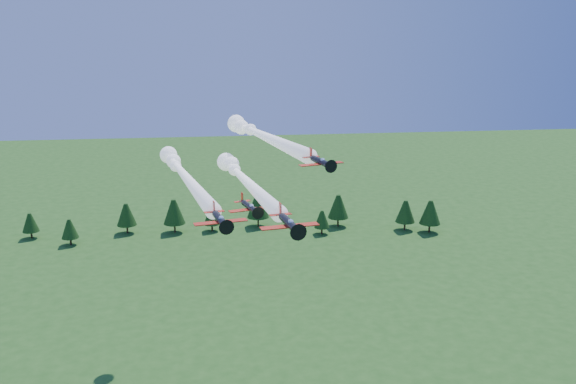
{
  "coord_description": "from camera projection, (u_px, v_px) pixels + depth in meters",
  "views": [
    {
      "loc": [
        -8.68,
        -92.78,
        68.45
      ],
      "look_at": [
        2.68,
        0.0,
        43.54
      ],
      "focal_mm": 40.0,
      "sensor_mm": 36.0,
      "label": 1
    }
  ],
  "objects": [
    {
      "name": "plane_slot",
      "position": [
        250.0,
        207.0,
        102.66
      ],
      "size": [
        7.17,
        7.97,
        2.52
      ],
      "rotation": [
        0.0,
        0.0,
        0.29
      ],
      "color": "black",
      "rests_on": "ground"
    },
    {
      "name": "treeline",
      "position": [
        246.0,
        213.0,
        213.56
      ],
      "size": [
        152.39,
        20.73,
        11.85
      ],
      "color": "#382314",
      "rests_on": "ground"
    },
    {
      "name": "plane_left",
      "position": [
        184.0,
        174.0,
        120.56
      ],
      "size": [
        16.0,
        53.62,
        3.7
      ],
      "rotation": [
        0.0,
        0.0,
        0.21
      ],
      "color": "black",
      "rests_on": "ground"
    },
    {
      "name": "plane_right",
      "position": [
        261.0,
        135.0,
        121.78
      ],
      "size": [
        16.73,
        45.52,
        3.7
      ],
      "rotation": [
        0.0,
        0.0,
        0.27
      ],
      "color": "black",
      "rests_on": "ground"
    },
    {
      "name": "plane_lead",
      "position": [
        244.0,
        179.0,
        115.53
      ],
      "size": [
        13.86,
        49.01,
        3.7
      ],
      "rotation": [
        0.0,
        0.0,
        0.18
      ],
      "color": "black",
      "rests_on": "ground"
    }
  ]
}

